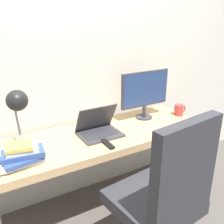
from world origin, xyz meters
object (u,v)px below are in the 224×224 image
(office_chair, at_px, (165,193))
(book_stack, at_px, (22,155))
(monitor, at_px, (145,91))
(mug, at_px, (179,110))
(laptop, at_px, (99,129))
(game_controller, at_px, (2,170))
(desk_lamp, at_px, (17,107))

(office_chair, bearing_deg, book_stack, 140.10)
(monitor, height_order, mug, monitor)
(book_stack, bearing_deg, laptop, 12.69)
(mug, distance_m, game_controller, 1.60)
(desk_lamp, bearing_deg, laptop, 2.36)
(mug, bearing_deg, game_controller, -173.70)
(monitor, xyz_separation_m, game_controller, (-1.27, -0.29, -0.23))
(desk_lamp, bearing_deg, book_stack, -103.84)
(monitor, relative_size, office_chair, 0.43)
(mug, bearing_deg, laptop, 179.53)
(game_controller, bearing_deg, mug, 6.30)
(desk_lamp, xyz_separation_m, mug, (1.43, 0.02, -0.29))
(laptop, distance_m, desk_lamp, 0.66)
(book_stack, bearing_deg, monitor, 12.31)
(laptop, height_order, monitor, monitor)
(office_chair, distance_m, book_stack, 0.92)
(laptop, relative_size, monitor, 0.67)
(game_controller, bearing_deg, desk_lamp, 44.92)
(desk_lamp, xyz_separation_m, book_stack, (-0.03, -0.11, -0.28))
(desk_lamp, height_order, book_stack, desk_lamp)
(mug, relative_size, game_controller, 0.81)
(office_chair, relative_size, game_controller, 7.16)
(laptop, bearing_deg, mug, -0.47)
(laptop, bearing_deg, monitor, 11.85)
(monitor, relative_size, mug, 3.81)
(desk_lamp, bearing_deg, office_chair, -46.25)
(game_controller, bearing_deg, book_stack, 18.39)
(desk_lamp, bearing_deg, monitor, 6.86)
(monitor, bearing_deg, mug, -19.89)
(laptop, relative_size, office_chair, 0.29)
(monitor, relative_size, book_stack, 1.71)
(laptop, bearing_deg, book_stack, -167.31)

